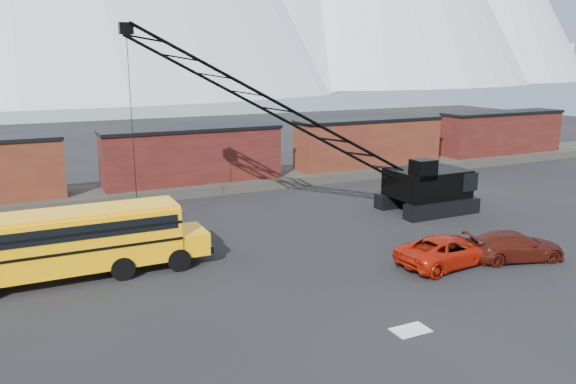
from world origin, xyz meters
The scene contains 10 objects.
ground centered at (0.00, 0.00, 0.00)m, with size 160.00×160.00×0.00m, color black.
gravel_berm centered at (0.00, 22.00, 0.35)m, with size 120.00×5.00×0.70m, color #403C34.
boxcar_mid centered at (0.00, 22.00, 2.76)m, with size 13.70×3.10×4.17m.
boxcar_east_near centered at (16.00, 22.00, 2.76)m, with size 13.70×3.10×4.17m.
boxcar_east_far centered at (32.00, 22.00, 2.76)m, with size 13.70×3.10×4.17m.
snow_patch centered at (0.50, -4.00, 0.01)m, with size 1.40×0.90×0.02m, color silver.
school_bus centered at (-10.05, 6.87, 1.79)m, with size 11.65×2.65×3.19m.
red_pickup centered at (6.41, 0.79, 0.74)m, with size 2.47×5.35×1.49m, color #A71808.
maroon_suv centered at (9.93, -0.12, 0.72)m, with size 2.02×4.97×1.44m, color #3F110B.
crawler_crane centered at (2.86, 10.51, 6.48)m, with size 21.82×4.64×11.89m.
Camera 1 is at (-11.94, -19.19, 9.73)m, focal length 35.00 mm.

